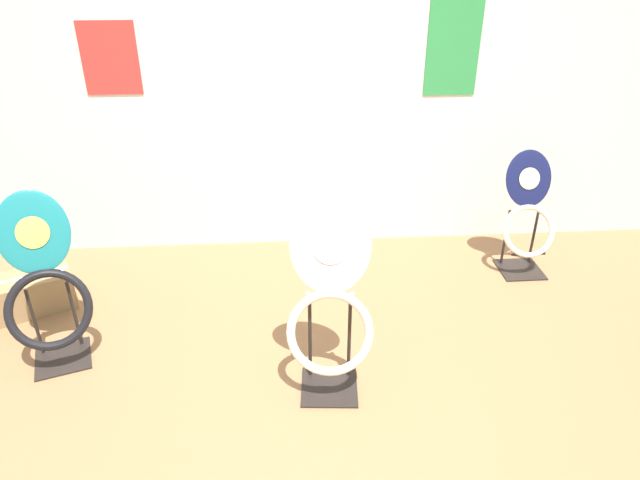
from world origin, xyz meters
The scene contains 5 objects.
wall_back centered at (0.00, 2.14, 1.30)m, with size 8.00×0.07×2.60m.
toilet_seat_display_white_plain centered at (0.05, 0.57, 0.45)m, with size 0.43×0.35×0.98m.
toilet_seat_display_teal_sax centered at (-1.37, 0.91, 0.43)m, with size 0.48×0.48×0.91m.
toilet_seat_display_navy_moon centered at (1.44, 1.62, 0.38)m, with size 0.35×0.33×0.80m.
storage_box centered at (-1.69, 1.37, 0.11)m, with size 0.54×0.44×0.23m.
Camera 1 is at (-0.15, -1.61, 2.03)m, focal length 32.00 mm.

